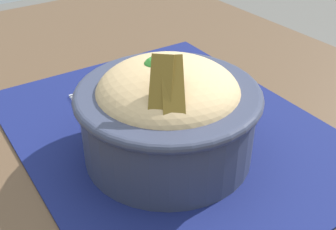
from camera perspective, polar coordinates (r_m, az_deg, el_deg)
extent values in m
cube|color=#4C3826|center=(0.52, -0.67, -4.69)|extent=(1.12, 0.78, 0.04)
cylinder|color=#412F20|center=(1.22, -0.82, -1.69)|extent=(0.04, 0.04, 0.72)
cube|color=#11194C|center=(0.52, 0.33, -2.10)|extent=(0.43, 0.35, 0.00)
cylinder|color=#2D3347|center=(0.45, 0.00, -1.01)|extent=(0.18, 0.18, 0.08)
torus|color=#2D3347|center=(0.44, 0.00, 2.76)|extent=(0.19, 0.19, 0.01)
ellipsoid|color=tan|center=(0.44, 0.00, 2.87)|extent=(0.21, 0.21, 0.07)
sphere|color=#2E7829|center=(0.43, -1.35, 5.63)|extent=(0.04, 0.04, 0.04)
cylinder|color=orange|center=(0.42, -0.79, 4.22)|extent=(0.04, 0.02, 0.01)
cylinder|color=orange|center=(0.44, -4.05, 5.31)|extent=(0.04, 0.02, 0.01)
cylinder|color=orange|center=(0.44, 3.12, 5.73)|extent=(0.03, 0.02, 0.01)
cube|color=brown|center=(0.38, -0.94, 3.44)|extent=(0.04, 0.04, 0.06)
cube|color=brown|center=(0.38, 0.65, 3.40)|extent=(0.05, 0.04, 0.05)
cube|color=#B3B3B3|center=(0.61, -4.45, 4.27)|extent=(0.01, 0.06, 0.00)
cube|color=#B3B3B3|center=(0.60, -7.69, 3.40)|extent=(0.01, 0.01, 0.00)
cube|color=#B3B3B3|center=(0.59, -9.38, 2.95)|extent=(0.02, 0.03, 0.00)
cube|color=#B3B3B3|center=(0.60, -11.93, 2.71)|extent=(0.00, 0.02, 0.00)
cube|color=#B3B3B3|center=(0.59, -11.74, 2.46)|extent=(0.00, 0.02, 0.00)
cube|color=#B3B3B3|center=(0.59, -11.54, 2.20)|extent=(0.00, 0.02, 0.00)
cube|color=#B3B3B3|center=(0.58, -11.34, 1.94)|extent=(0.00, 0.02, 0.00)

